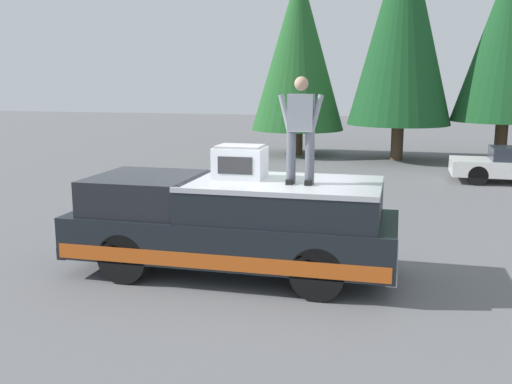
{
  "coord_description": "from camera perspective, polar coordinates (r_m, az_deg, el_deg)",
  "views": [
    {
      "loc": [
        -9.17,
        -2.12,
        3.29
      ],
      "look_at": [
        0.55,
        0.29,
        1.35
      ],
      "focal_mm": 40.75,
      "sensor_mm": 36.0,
      "label": 1
    }
  ],
  "objects": [
    {
      "name": "pickup_truck",
      "position": [
        9.9,
        -2.35,
        -3.17
      ],
      "size": [
        2.01,
        5.54,
        1.65
      ],
      "color": "black",
      "rests_on": "ground"
    },
    {
      "name": "conifer_left",
      "position": [
        25.23,
        23.6,
        13.86
      ],
      "size": [
        4.05,
        4.05,
        8.27
      ],
      "color": "#4C3826",
      "rests_on": "ground"
    },
    {
      "name": "ground_plane",
      "position": [
        9.97,
        0.86,
        -8.3
      ],
      "size": [
        90.0,
        90.0,
        0.0
      ],
      "primitive_type": "plane",
      "color": "slate"
    },
    {
      "name": "conifer_center_left",
      "position": [
        24.79,
        14.19,
        15.78
      ],
      "size": [
        4.17,
        4.17,
        9.56
      ],
      "color": "#4C3826",
      "rests_on": "ground"
    },
    {
      "name": "conifer_center_right",
      "position": [
        25.86,
        4.19,
        13.77
      ],
      "size": [
        4.04,
        4.04,
        8.03
      ],
      "color": "#4C3826",
      "rests_on": "ground"
    },
    {
      "name": "compressor_unit",
      "position": [
        9.8,
        -1.57,
        2.97
      ],
      "size": [
        0.65,
        0.84,
        0.56
      ],
      "color": "silver",
      "rests_on": "pickup_truck"
    },
    {
      "name": "person_on_truck_bed",
      "position": [
        9.21,
        4.41,
        6.34
      ],
      "size": [
        0.29,
        0.72,
        1.69
      ],
      "color": "#4C515B",
      "rests_on": "pickup_truck"
    }
  ]
}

